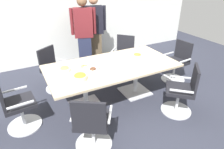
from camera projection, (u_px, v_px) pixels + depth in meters
ground_plane at (112, 99)px, 3.95m from camera, size 10.00×10.00×0.01m
back_wall at (70, 9)px, 5.18m from camera, size 8.00×0.10×2.80m
conference_table at (112, 71)px, 3.65m from camera, size 2.40×1.20×0.75m
office_chair_0 at (182, 93)px, 3.39m from camera, size 0.76×0.76×0.91m
office_chair_1 at (177, 64)px, 4.48m from camera, size 0.59×0.59×0.91m
office_chair_2 at (123, 57)px, 4.85m from camera, size 0.76×0.76×0.91m
office_chair_3 at (54, 71)px, 4.13m from camera, size 0.75×0.75×0.91m
office_chair_4 at (16, 107)px, 3.03m from camera, size 0.58×0.58×0.91m
office_chair_5 at (92, 126)px, 2.66m from camera, size 0.75×0.75×0.91m
person_standing_0 at (84, 33)px, 4.73m from camera, size 0.60×0.35×1.82m
person_standing_1 at (95, 30)px, 5.03m from camera, size 0.61×0.32×1.81m
snack_bowl_chips_orange at (80, 77)px, 3.07m from camera, size 0.21×0.21×0.11m
snack_bowl_cookies at (65, 69)px, 3.33m from camera, size 0.17×0.17×0.10m
snack_bowl_pretzels at (137, 56)px, 3.88m from camera, size 0.17×0.17×0.09m
donut_platter at (91, 66)px, 3.50m from camera, size 0.36×0.36×0.04m
napkin_pile at (119, 61)px, 3.64m from camera, size 0.19×0.19×0.08m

